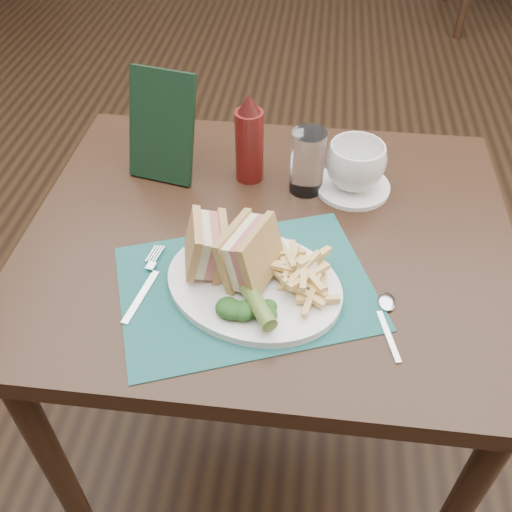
{
  "coord_description": "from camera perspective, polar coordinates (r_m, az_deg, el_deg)",
  "views": [
    {
      "loc": [
        0.07,
        -1.29,
        1.45
      ],
      "look_at": [
        -0.01,
        -0.62,
        0.8
      ],
      "focal_mm": 40.0,
      "sensor_mm": 36.0,
      "label": 1
    }
  ],
  "objects": [
    {
      "name": "pickle_spear",
      "position": [
        0.89,
        -0.17,
        -4.35
      ],
      "size": [
        0.08,
        0.12,
        0.03
      ],
      "primitive_type": "cylinder",
      "rotation": [
        1.54,
        0.0,
        0.52
      ],
      "color": "#4E6C29",
      "rests_on": "plate"
    },
    {
      "name": "floor",
      "position": [
        1.94,
        2.46,
        -4.4
      ],
      "size": [
        7.0,
        7.0,
        0.0
      ],
      "primitive_type": "plane",
      "color": "black",
      "rests_on": "ground"
    },
    {
      "name": "fries_pile",
      "position": [
        0.93,
        4.21,
        -1.31
      ],
      "size": [
        0.18,
        0.2,
        0.05
      ],
      "primitive_type": null,
      "color": "#EAC575",
      "rests_on": "plate"
    },
    {
      "name": "coffee_cup",
      "position": [
        1.14,
        9.91,
        8.9
      ],
      "size": [
        0.16,
        0.16,
        0.09
      ],
      "primitive_type": "imported",
      "rotation": [
        0.0,
        0.0,
        0.6
      ],
      "color": "white",
      "rests_on": "saucer"
    },
    {
      "name": "ketchup_bottle",
      "position": [
        1.14,
        -0.68,
        11.71
      ],
      "size": [
        0.06,
        0.06,
        0.19
      ],
      "primitive_type": null,
      "rotation": [
        0.0,
        0.0,
        0.12
      ],
      "color": "#53100E",
      "rests_on": "table_main"
    },
    {
      "name": "spoon",
      "position": [
        0.92,
        13.06,
        -6.49
      ],
      "size": [
        0.07,
        0.15,
        0.01
      ],
      "primitive_type": null,
      "rotation": [
        0.0,
        0.0,
        0.26
      ],
      "color": "silver",
      "rests_on": "table_main"
    },
    {
      "name": "sandwich_half_a",
      "position": [
        0.94,
        -6.28,
        1.0
      ],
      "size": [
        0.1,
        0.11,
        0.1
      ],
      "primitive_type": null,
      "rotation": [
        0.0,
        0.24,
        0.24
      ],
      "color": "tan",
      "rests_on": "plate"
    },
    {
      "name": "table_main",
      "position": [
        1.34,
        1.07,
        -9.65
      ],
      "size": [
        0.9,
        0.75,
        0.75
      ],
      "primitive_type": null,
      "color": "black",
      "rests_on": "ground"
    },
    {
      "name": "plate",
      "position": [
        0.95,
        -0.21,
        -2.88
      ],
      "size": [
        0.36,
        0.33,
        0.01
      ],
      "primitive_type": null,
      "rotation": [
        0.0,
        0.0,
        -0.34
      ],
      "color": "white",
      "rests_on": "placemat"
    },
    {
      "name": "fork",
      "position": [
        0.97,
        -11.02,
        -2.55
      ],
      "size": [
        0.06,
        0.17,
        0.01
      ],
      "primitive_type": null,
      "rotation": [
        0.0,
        0.0,
        -0.19
      ],
      "color": "silver",
      "rests_on": "placemat"
    },
    {
      "name": "kale_garnish",
      "position": [
        0.89,
        -0.78,
        -4.84
      ],
      "size": [
        0.11,
        0.08,
        0.03
      ],
      "primitive_type": null,
      "color": "#183E16",
      "rests_on": "plate"
    },
    {
      "name": "check_presenter",
      "position": [
        1.16,
        -9.42,
        12.64
      ],
      "size": [
        0.15,
        0.11,
        0.21
      ],
      "primitive_type": "cube",
      "rotation": [
        -0.31,
        0.0,
        -0.21
      ],
      "color": "black",
      "rests_on": "table_main"
    },
    {
      "name": "sandwich_half_b",
      "position": [
        0.92,
        -1.73,
        0.72
      ],
      "size": [
        0.11,
        0.13,
        0.11
      ],
      "primitive_type": null,
      "rotation": [
        0.0,
        -0.24,
        -0.37
      ],
      "color": "tan",
      "rests_on": "plate"
    },
    {
      "name": "saucer",
      "position": [
        1.17,
        9.61,
        6.86
      ],
      "size": [
        0.19,
        0.19,
        0.01
      ],
      "primitive_type": "cylinder",
      "rotation": [
        0.0,
        0.0,
        0.32
      ],
      "color": "white",
      "rests_on": "table_main"
    },
    {
      "name": "drinking_glass",
      "position": [
        1.12,
        5.16,
        9.35
      ],
      "size": [
        0.07,
        0.07,
        0.13
      ],
      "primitive_type": "cylinder",
      "rotation": [
        0.0,
        0.0,
        -0.03
      ],
      "color": "white",
      "rests_on": "table_main"
    },
    {
      "name": "placemat",
      "position": [
        0.96,
        -1.02,
        -3.13
      ],
      "size": [
        0.49,
        0.42,
        0.0
      ],
      "primitive_type": "cube",
      "rotation": [
        0.0,
        0.0,
        0.36
      ],
      "color": "#195351",
      "rests_on": "table_main"
    }
  ]
}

